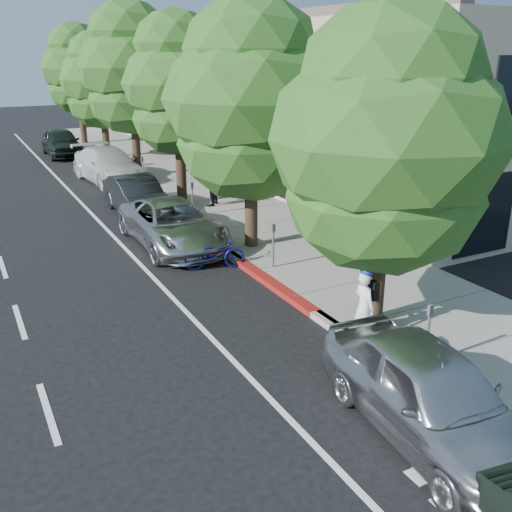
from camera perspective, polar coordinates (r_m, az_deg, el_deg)
ground at (r=14.34m, az=3.74°, el=-4.53°), size 120.00×120.00×0.00m
sidewalk at (r=21.99m, az=-2.06°, el=4.43°), size 4.60×56.00×0.15m
curb at (r=21.12m, az=-7.68°, el=3.62°), size 0.30×56.00×0.15m
curb_red_segment at (r=15.10m, az=1.76°, el=-2.89°), size 0.32×4.00×0.15m
storefront_building at (r=33.54m, az=1.72°, el=15.70°), size 10.00×36.00×7.00m
street_tree_0 at (r=12.12m, az=12.94°, el=10.97°), size 4.94×4.94×6.96m
street_tree_1 at (r=17.05m, az=-0.51°, el=15.14°), size 5.16×5.16×7.51m
street_tree_2 at (r=22.52m, az=-7.88°, el=16.51°), size 4.15×4.15×7.43m
street_tree_3 at (r=28.20m, az=-12.41°, el=17.73°), size 4.87×4.87×8.19m
street_tree_4 at (r=34.03m, az=-15.26°, el=16.55°), size 4.48×4.48×7.10m
street_tree_5 at (r=39.87m, az=-17.43°, el=17.34°), size 4.55×4.55×7.68m
cyclist at (r=12.35m, az=10.75°, el=-5.01°), size 0.38×0.58×1.58m
bicycle at (r=16.29m, az=-4.18°, el=0.23°), size 1.83×1.04×0.91m
silver_suv at (r=18.32m, az=-8.29°, el=3.17°), size 2.39×5.18×1.44m
dark_sedan at (r=22.22m, az=-11.83°, el=5.89°), size 1.59×4.35×1.43m
white_pickup at (r=28.30m, az=-14.52°, el=8.78°), size 2.80×5.65×1.58m
dark_suv_far at (r=36.27m, az=-18.87°, el=10.69°), size 1.89×4.70×1.60m
near_car_a at (r=9.72m, az=16.95°, el=-13.02°), size 2.29×4.68×1.54m
pedestrian at (r=22.49m, az=-4.69°, el=7.25°), size 1.08×1.08×1.77m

